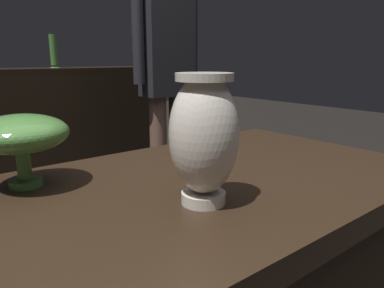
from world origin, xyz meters
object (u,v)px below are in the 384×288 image
(vase_centerpiece, at_px, (204,135))
(shelf_vase_right, at_px, (54,52))
(visitor_near_right, at_px, (167,70))
(vase_tall_behind, at_px, (21,135))

(vase_centerpiece, distance_m, shelf_vase_right, 2.44)
(vase_centerpiece, distance_m, visitor_near_right, 1.72)
(vase_centerpiece, height_order, shelf_vase_right, shelf_vase_right)
(vase_centerpiece, bearing_deg, shelf_vase_right, 76.91)
(vase_centerpiece, xyz_separation_m, shelf_vase_right, (0.55, 2.37, 0.18))
(vase_centerpiece, relative_size, vase_tall_behind, 1.24)
(vase_centerpiece, relative_size, shelf_vase_right, 0.98)
(vase_centerpiece, relative_size, visitor_near_right, 0.14)
(vase_centerpiece, distance_m, vase_tall_behind, 0.38)
(vase_tall_behind, height_order, visitor_near_right, visitor_near_right)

